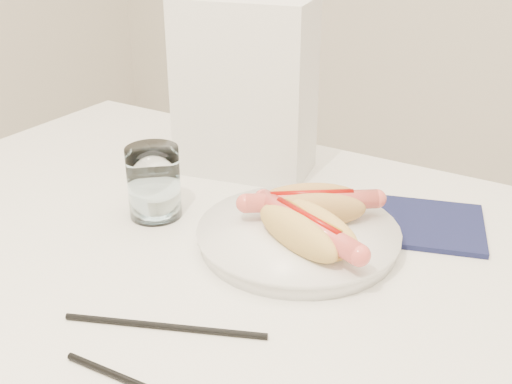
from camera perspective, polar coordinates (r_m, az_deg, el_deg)
The scene contains 8 objects.
table at distance 0.80m, azimuth -1.17°, elevation -9.97°, with size 1.20×0.80×0.75m.
plate at distance 0.80m, azimuth 3.80°, elevation -4.15°, with size 0.25×0.25×0.02m, color white.
hotdog_left at distance 0.81m, azimuth 5.00°, elevation -1.26°, with size 0.15×0.13×0.05m.
hotdog_right at distance 0.76m, azimuth 4.62°, elevation -3.43°, with size 0.17×0.11×0.05m.
water_glass at distance 0.87m, azimuth -9.15°, elevation 0.86°, with size 0.07×0.07×0.10m, color white.
chopstick_near at distance 0.67m, azimuth -8.19°, elevation -11.83°, with size 0.01×0.01×0.21m, color black.
napkin_box at distance 0.98m, azimuth -0.99°, elevation 9.31°, with size 0.20×0.11×0.27m, color silver.
navy_napkin at distance 0.88m, azimuth 15.36°, elevation -2.82°, with size 0.14×0.14×0.01m, color #13173C.
Camera 1 is at (0.36, -0.55, 1.16)m, focal length 44.57 mm.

